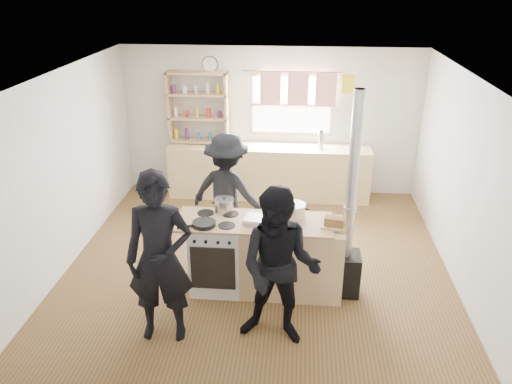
# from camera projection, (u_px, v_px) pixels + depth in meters

# --- Properties ---
(ground) EXTENTS (5.00, 5.00, 0.01)m
(ground) POSITION_uv_depth(u_px,v_px,m) (258.00, 264.00, 6.71)
(ground) COLOR brown
(ground) RESTS_ON ground
(back_counter) EXTENTS (3.40, 0.55, 0.90)m
(back_counter) POSITION_uv_depth(u_px,v_px,m) (269.00, 172.00, 8.54)
(back_counter) COLOR #D4B97F
(back_counter) RESTS_ON ground
(shelving_unit) EXTENTS (1.00, 0.28, 1.20)m
(shelving_unit) POSITION_uv_depth(u_px,v_px,m) (198.00, 107.00, 8.31)
(shelving_unit) COLOR tan
(shelving_unit) RESTS_ON back_counter
(thermos) EXTENTS (0.10, 0.10, 0.30)m
(thermos) POSITION_uv_depth(u_px,v_px,m) (321.00, 140.00, 8.23)
(thermos) COLOR silver
(thermos) RESTS_ON back_counter
(cooking_island) EXTENTS (1.97, 0.64, 0.93)m
(cooking_island) POSITION_uv_depth(u_px,v_px,m) (266.00, 256.00, 6.00)
(cooking_island) COLOR silver
(cooking_island) RESTS_ON ground
(skillet_greens) EXTENTS (0.36, 0.36, 0.05)m
(skillet_greens) POSITION_uv_depth(u_px,v_px,m) (204.00, 223.00, 5.71)
(skillet_greens) COLOR black
(skillet_greens) RESTS_ON cooking_island
(roast_tray) EXTENTS (0.41, 0.30, 0.07)m
(roast_tray) POSITION_uv_depth(u_px,v_px,m) (260.00, 220.00, 5.76)
(roast_tray) COLOR silver
(roast_tray) RESTS_ON cooking_island
(stockpot_stove) EXTENTS (0.24, 0.24, 0.19)m
(stockpot_stove) POSITION_uv_depth(u_px,v_px,m) (224.00, 205.00, 6.01)
(stockpot_stove) COLOR #B2B2B5
(stockpot_stove) RESTS_ON cooking_island
(stockpot_counter) EXTENTS (0.27, 0.27, 0.20)m
(stockpot_counter) POSITION_uv_depth(u_px,v_px,m) (294.00, 211.00, 5.86)
(stockpot_counter) COLOR #BDBDBF
(stockpot_counter) RESTS_ON cooking_island
(bread_board) EXTENTS (0.32, 0.26, 0.12)m
(bread_board) POSITION_uv_depth(u_px,v_px,m) (334.00, 223.00, 5.67)
(bread_board) COLOR tan
(bread_board) RESTS_ON cooking_island
(flue_heater) EXTENTS (0.35, 0.35, 2.50)m
(flue_heater) POSITION_uv_depth(u_px,v_px,m) (347.00, 246.00, 5.87)
(flue_heater) COLOR black
(flue_heater) RESTS_ON ground
(person_near_left) EXTENTS (0.72, 0.51, 1.88)m
(person_near_left) POSITION_uv_depth(u_px,v_px,m) (160.00, 259.00, 5.04)
(person_near_left) COLOR black
(person_near_left) RESTS_ON ground
(person_near_right) EXTENTS (0.94, 0.78, 1.74)m
(person_near_right) POSITION_uv_depth(u_px,v_px,m) (280.00, 269.00, 5.01)
(person_near_right) COLOR black
(person_near_right) RESTS_ON ground
(person_far) EXTENTS (1.21, 0.92, 1.66)m
(person_far) POSITION_uv_depth(u_px,v_px,m) (227.00, 192.00, 6.82)
(person_far) COLOR black
(person_far) RESTS_ON ground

